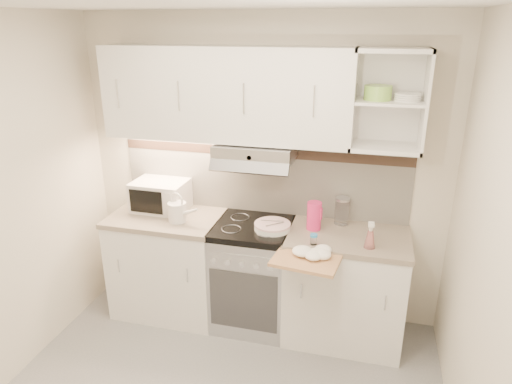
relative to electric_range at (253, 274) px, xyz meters
The scene contains 16 objects.
room_shell 1.39m from the electric_range, 89.81° to the right, with size 3.04×2.84×2.52m.
base_cabinet_left 0.75m from the electric_range, behind, with size 0.90×0.60×0.86m, color white.
worktop_left 0.86m from the electric_range, behind, with size 0.92×0.62×0.04m, color gray.
base_cabinet_right 0.75m from the electric_range, ahead, with size 0.90×0.60×0.86m, color white.
worktop_right 0.86m from the electric_range, ahead, with size 0.92×0.62×0.04m, color gray.
electric_range is the anchor object (origin of this frame).
microwave 1.03m from the electric_range, behind, with size 0.45×0.35×0.25m.
watering_can 0.81m from the electric_range, behind, with size 0.29×0.15×0.25m.
plate_stack 0.51m from the electric_range, 14.99° to the right, with size 0.28×0.28×0.06m.
bread_loaf 0.49m from the electric_range, ahead, with size 0.16×0.16×0.04m, color #A57D45.
pink_pitcher 0.74m from the electric_range, ahead, with size 0.12×0.11×0.22m.
glass_jar 0.90m from the electric_range, 16.46° to the left, with size 0.12×0.12×0.22m.
spice_jar 0.74m from the electric_range, 23.20° to the right, with size 0.05×0.05×0.08m.
spray_bottle 1.06m from the electric_range, 10.58° to the right, with size 0.08×0.08×0.21m.
cutting_board 0.75m from the electric_range, 37.17° to the right, with size 0.45×0.40×0.02m, color tan.
dish_towel 0.79m from the electric_range, 33.36° to the right, with size 0.25×0.21×0.07m, color silver, non-canonical shape.
Camera 1 is at (0.85, -2.09, 2.40)m, focal length 32.00 mm.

